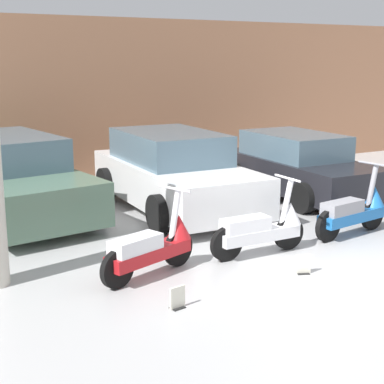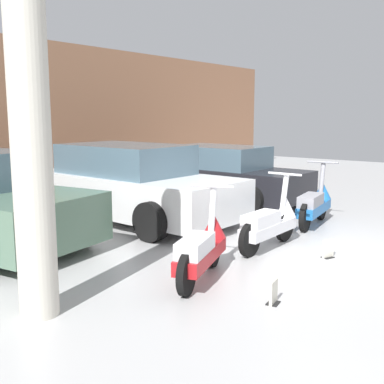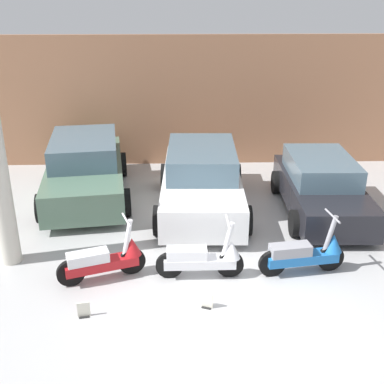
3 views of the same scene
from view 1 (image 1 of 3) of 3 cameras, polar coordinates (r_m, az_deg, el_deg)
ground_plane at (r=8.20m, az=12.63°, el=-7.31°), size 28.00×28.00×0.00m
wall_back at (r=13.91m, az=-7.12°, el=8.89°), size 19.60×0.12×3.69m
scooter_front_left at (r=7.69m, az=-3.80°, el=-5.27°), size 1.53×0.79×1.11m
scooter_front_right at (r=8.54m, az=6.88°, el=-3.50°), size 1.58×0.57×1.10m
scooter_front_center at (r=9.77m, az=15.48°, el=-1.73°), size 1.61×0.61×1.13m
car_rear_left at (r=10.90m, az=-17.33°, el=1.23°), size 2.49×4.48×1.45m
car_rear_center at (r=11.03m, az=-1.79°, el=1.91°), size 2.17×4.29×1.44m
car_rear_right at (r=12.29m, az=10.29°, el=2.48°), size 1.90×3.80×1.28m
placard_near_left_scooter at (r=6.78m, az=-1.43°, el=-10.31°), size 0.20×0.14×0.26m
placard_near_right_scooter at (r=7.94m, az=10.73°, el=-6.99°), size 0.20×0.17×0.26m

